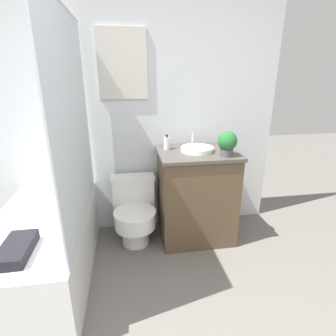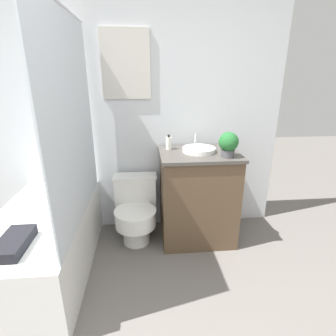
{
  "view_description": "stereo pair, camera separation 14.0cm",
  "coord_description": "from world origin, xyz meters",
  "px_view_note": "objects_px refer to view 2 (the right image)",
  "views": [
    {
      "loc": [
        0.02,
        -0.53,
        1.56
      ],
      "look_at": [
        0.35,
        1.57,
        0.8
      ],
      "focal_mm": 28.0,
      "sensor_mm": 36.0,
      "label": 1
    },
    {
      "loc": [
        0.16,
        -0.54,
        1.56
      ],
      "look_at": [
        0.35,
        1.57,
        0.8
      ],
      "focal_mm": 28.0,
      "sensor_mm": 36.0,
      "label": 2
    }
  ],
  "objects_px": {
    "toilet": "(136,210)",
    "soap_bottle": "(169,143)",
    "potted_plant": "(228,144)",
    "sink": "(199,150)"
  },
  "relations": [
    {
      "from": "sink",
      "to": "soap_bottle",
      "type": "height_order",
      "value": "soap_bottle"
    },
    {
      "from": "toilet",
      "to": "potted_plant",
      "type": "bearing_deg",
      "value": -12.87
    },
    {
      "from": "soap_bottle",
      "to": "toilet",
      "type": "bearing_deg",
      "value": -162.36
    },
    {
      "from": "sink",
      "to": "potted_plant",
      "type": "relative_size",
      "value": 1.55
    },
    {
      "from": "toilet",
      "to": "sink",
      "type": "bearing_deg",
      "value": -0.34
    },
    {
      "from": "toilet",
      "to": "soap_bottle",
      "type": "bearing_deg",
      "value": 17.64
    },
    {
      "from": "potted_plant",
      "to": "toilet",
      "type": "bearing_deg",
      "value": 167.13
    },
    {
      "from": "toilet",
      "to": "soap_bottle",
      "type": "relative_size",
      "value": 4.44
    },
    {
      "from": "potted_plant",
      "to": "sink",
      "type": "bearing_deg",
      "value": 139.54
    },
    {
      "from": "toilet",
      "to": "potted_plant",
      "type": "relative_size",
      "value": 2.88
    }
  ]
}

